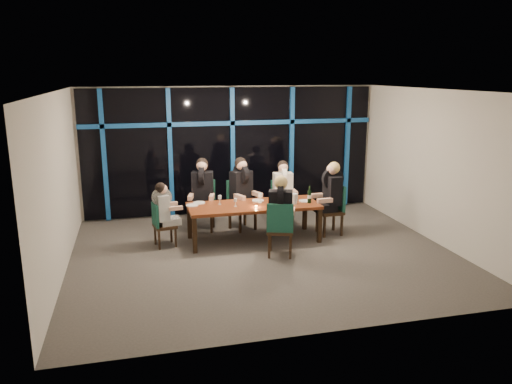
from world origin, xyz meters
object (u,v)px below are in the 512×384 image
wine_bottle (309,196)px  diner_end_left (164,205)px  diner_far_left (202,184)px  chair_end_right (334,207)px  dining_table (254,208)px  diner_end_right (331,188)px  water_pitcher (294,199)px  chair_far_left (203,202)px  chair_end_left (161,223)px  chair_near_mid (280,227)px  chair_far_right (282,200)px  diner_far_mid (242,183)px  diner_near_mid (281,204)px  diner_far_right (283,184)px  chair_far_mid (240,202)px

wine_bottle → diner_end_left: bearing=175.2°
diner_far_left → chair_end_right: bearing=-3.8°
dining_table → diner_end_right: size_ratio=2.56×
water_pitcher → chair_far_left: bearing=147.7°
chair_end_right → chair_far_left: bearing=-113.0°
chair_end_left → chair_far_left: bearing=-57.1°
dining_table → chair_end_left: (-1.83, 0.07, -0.20)m
chair_far_left → chair_end_right: size_ratio=1.02×
chair_near_mid → diner_end_right: (1.38, 1.02, 0.42)m
chair_far_right → diner_far_mid: 1.06m
dining_table → diner_far_mid: bearing=94.5°
diner_near_mid → chair_near_mid: bearing=90.0°
chair_end_left → diner_near_mid: (2.11, -1.00, 0.50)m
diner_end_right → chair_far_left: bearing=-113.7°
chair_end_right → diner_far_right: bearing=-136.7°
diner_far_mid → diner_far_left: bearing=149.2°
chair_far_left → wine_bottle: (1.99, -1.15, 0.29)m
chair_end_right → water_pitcher: (-0.92, -0.17, 0.27)m
chair_end_left → diner_end_left: diner_end_left is taller
chair_end_left → chair_near_mid: chair_near_mid is taller
chair_far_left → diner_far_left: 0.43m
chair_end_right → chair_near_mid: (-1.47, -1.03, -0.00)m
diner_near_mid → diner_far_mid: bearing=-59.6°
dining_table → diner_end_right: bearing=0.5°
chair_far_right → chair_end_left: bearing=-159.0°
chair_far_left → chair_end_right: 2.77m
diner_far_right → diner_end_left: (-2.63, -0.76, -0.11)m
chair_far_right → chair_near_mid: bearing=-104.4°
chair_end_left → diner_end_right: size_ratio=0.86×
chair_far_left → diner_end_left: size_ratio=1.26×
diner_far_left → diner_near_mid: size_ratio=1.03×
chair_far_left → water_pitcher: (1.67, -1.14, 0.26)m
chair_far_right → diner_end_left: size_ratio=1.16×
dining_table → diner_far_mid: size_ratio=2.50×
chair_end_right → water_pitcher: 0.98m
diner_far_mid → diner_end_left: (-1.69, -0.69, -0.18)m
chair_near_mid → water_pitcher: 1.06m
chair_far_right → diner_near_mid: diner_near_mid is taller
chair_near_mid → chair_end_left: bearing=-8.5°
diner_end_left → wine_bottle: 2.88m
chair_far_mid → diner_end_right: diner_end_right is taller
chair_far_right → diner_end_right: bearing=-47.0°
diner_far_mid → diner_far_right: size_ratio=1.08×
diner_far_left → diner_near_mid: 2.18m
diner_far_left → chair_far_left: bearing=90.0°
diner_far_mid → chair_end_right: bearing=-45.1°
dining_table → diner_far_left: size_ratio=2.51×
chair_far_mid → diner_end_right: size_ratio=1.05×
chair_far_mid → water_pitcher: bearing=-70.4°
dining_table → chair_far_right: size_ratio=2.64×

